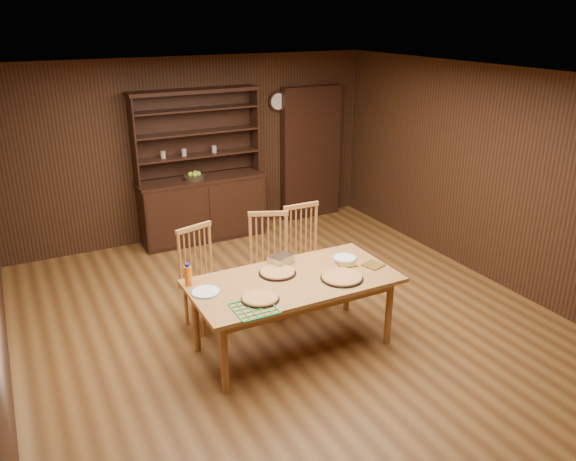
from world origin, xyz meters
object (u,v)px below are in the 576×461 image
dining_table (294,286)px  chair_center (269,260)px  chair_left (202,273)px  chair_right (305,250)px  juice_bottle (188,275)px  china_hutch (202,200)px

dining_table → chair_center: 0.83m
chair_left → chair_right: 1.26m
chair_left → chair_right: size_ratio=0.97×
dining_table → chair_center: (0.13, 0.82, -0.07)m
dining_table → chair_right: bearing=55.0°
dining_table → chair_left: chair_left is taller
chair_left → juice_bottle: bearing=-135.6°
chair_left → chair_right: (1.26, 0.01, 0.02)m
dining_table → chair_left: (-0.64, 0.87, -0.09)m
chair_left → chair_center: size_ratio=0.97×
china_hutch → chair_right: china_hutch is taller
chair_center → chair_right: (0.49, 0.06, -0.00)m
chair_left → juice_bottle: chair_left is taller
chair_left → chair_center: chair_center is taller
chair_left → juice_bottle: size_ratio=4.89×
china_hutch → juice_bottle: china_hutch is taller
dining_table → juice_bottle: size_ratio=8.96×
chair_right → juice_bottle: 1.67m
dining_table → juice_bottle: juice_bottle is taller
dining_table → chair_center: size_ratio=1.78×
china_hutch → dining_table: size_ratio=1.08×
chair_right → dining_table: bearing=-124.6°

